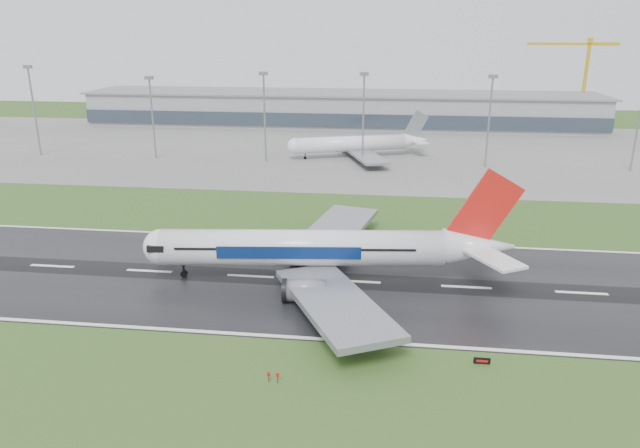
# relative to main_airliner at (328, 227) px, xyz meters

# --- Properties ---
(ground) EXTENTS (520.00, 520.00, 0.00)m
(ground) POSITION_rel_main_airliner_xyz_m (-14.61, -1.10, -10.19)
(ground) COLOR #2C4C1B
(ground) RESTS_ON ground
(runway) EXTENTS (400.00, 45.00, 0.10)m
(runway) POSITION_rel_main_airliner_xyz_m (-14.61, -1.10, -10.14)
(runway) COLOR black
(runway) RESTS_ON ground
(apron) EXTENTS (400.00, 130.00, 0.08)m
(apron) POSITION_rel_main_airliner_xyz_m (-14.61, 123.90, -10.15)
(apron) COLOR slate
(apron) RESTS_ON ground
(terminal) EXTENTS (240.00, 36.00, 15.00)m
(terminal) POSITION_rel_main_airliner_xyz_m (-14.61, 183.90, -2.69)
(terminal) COLOR gray
(terminal) RESTS_ON ground
(main_airliner) EXTENTS (74.95, 72.06, 20.19)m
(main_airliner) POSITION_rel_main_airliner_xyz_m (0.00, 0.00, 0.00)
(main_airliner) COLOR silver
(main_airliner) RESTS_ON runway
(parked_airliner) EXTENTS (67.25, 65.00, 15.73)m
(parked_airliner) POSITION_rel_main_airliner_xyz_m (-1.98, 110.15, -2.25)
(parked_airliner) COLOR white
(parked_airliner) RESTS_ON apron
(tower_crane) EXTENTS (41.19, 3.86, 40.89)m
(tower_crane) POSITION_rel_main_airliner_xyz_m (101.08, 198.90, 10.25)
(tower_crane) COLOR gold
(tower_crane) RESTS_ON ground
(runway_sign) EXTENTS (2.31, 0.40, 1.04)m
(runway_sign) POSITION_rel_main_airliner_xyz_m (24.63, -26.95, -9.67)
(runway_sign) COLOR black
(runway_sign) RESTS_ON ground
(floodmast_0) EXTENTS (0.64, 0.64, 31.18)m
(floodmast_0) POSITION_rel_main_airliner_xyz_m (-118.32, 98.90, 5.40)
(floodmast_0) COLOR gray
(floodmast_0) RESTS_ON ground
(floodmast_1) EXTENTS (0.64, 0.64, 27.83)m
(floodmast_1) POSITION_rel_main_airliner_xyz_m (-73.71, 98.90, 3.72)
(floodmast_1) COLOR gray
(floodmast_1) RESTS_ON ground
(floodmast_2) EXTENTS (0.64, 0.64, 29.63)m
(floodmast_2) POSITION_rel_main_airliner_xyz_m (-33.15, 98.90, 4.62)
(floodmast_2) COLOR gray
(floodmast_2) RESTS_ON ground
(floodmast_3) EXTENTS (0.64, 0.64, 29.79)m
(floodmast_3) POSITION_rel_main_airliner_xyz_m (0.94, 98.90, 4.70)
(floodmast_3) COLOR gray
(floodmast_3) RESTS_ON ground
(floodmast_4) EXTENTS (0.64, 0.64, 29.37)m
(floodmast_4) POSITION_rel_main_airliner_xyz_m (42.50, 98.90, 4.49)
(floodmast_4) COLOR gray
(floodmast_4) RESTS_ON ground
(floodmast_5) EXTENTS (0.64, 0.64, 29.87)m
(floodmast_5) POSITION_rel_main_airliner_xyz_m (89.25, 98.90, 4.74)
(floodmast_5) COLOR gray
(floodmast_5) RESTS_ON ground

